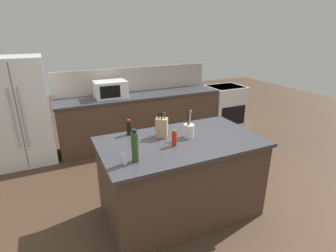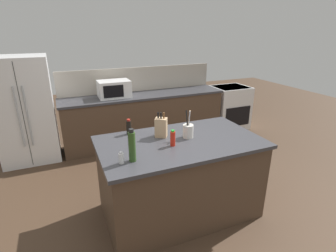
{
  "view_description": "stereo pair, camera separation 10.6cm",
  "coord_description": "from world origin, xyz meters",
  "views": [
    {
      "loc": [
        -1.26,
        -2.34,
        2.11
      ],
      "look_at": [
        0.0,
        0.35,
        0.99
      ],
      "focal_mm": 28.0,
      "sensor_mm": 36.0,
      "label": 1
    },
    {
      "loc": [
        -1.16,
        -2.38,
        2.11
      ],
      "look_at": [
        0.0,
        0.35,
        0.99
      ],
      "focal_mm": 28.0,
      "sensor_mm": 36.0,
      "label": 2
    }
  ],
  "objects": [
    {
      "name": "olive_oil_bottle",
      "position": [
        -0.61,
        -0.25,
        1.09
      ],
      "size": [
        0.07,
        0.07,
        0.32
      ],
      "color": "#2D4C1E",
      "rests_on": "kitchen_island"
    },
    {
      "name": "utensil_crock",
      "position": [
        0.12,
        0.05,
        1.02
      ],
      "size": [
        0.12,
        0.12,
        0.32
      ],
      "color": "beige",
      "rests_on": "kitchen_island"
    },
    {
      "name": "back_counter_run",
      "position": [
        0.3,
        2.2,
        0.47
      ],
      "size": [
        3.06,
        0.66,
        0.94
      ],
      "color": "#4C3828",
      "rests_on": "ground_plane"
    },
    {
      "name": "refrigerator",
      "position": [
        -1.7,
        2.25,
        0.86
      ],
      "size": [
        0.86,
        0.75,
        1.71
      ],
      "color": "white",
      "rests_on": "ground_plane"
    },
    {
      "name": "wall_backsplash",
      "position": [
        0.3,
        2.52,
        1.17
      ],
      "size": [
        3.02,
        0.03,
        0.46
      ],
      "primitive_type": "cube",
      "color": "#B2A899",
      "rests_on": "back_counter_run"
    },
    {
      "name": "soy_sauce_bottle",
      "position": [
        -0.47,
        0.41,
        1.03
      ],
      "size": [
        0.06,
        0.06,
        0.18
      ],
      "color": "black",
      "rests_on": "kitchen_island"
    },
    {
      "name": "salt_shaker",
      "position": [
        -0.72,
        -0.26,
        0.99
      ],
      "size": [
        0.05,
        0.05,
        0.12
      ],
      "color": "silver",
      "rests_on": "kitchen_island"
    },
    {
      "name": "knife_block",
      "position": [
        -0.15,
        0.19,
        1.05
      ],
      "size": [
        0.16,
        0.15,
        0.29
      ],
      "rotation": [
        0.0,
        0.0,
        -0.58
      ],
      "color": "tan",
      "rests_on": "kitchen_island"
    },
    {
      "name": "microwave",
      "position": [
        -0.25,
        2.2,
        1.09
      ],
      "size": [
        0.55,
        0.39,
        0.3
      ],
      "color": "white",
      "rests_on": "back_counter_run"
    },
    {
      "name": "ground_plane",
      "position": [
        0.0,
        0.0,
        0.0
      ],
      "size": [
        14.0,
        14.0,
        0.0
      ],
      "primitive_type": "plane",
      "color": "#473323"
    },
    {
      "name": "hot_sauce_bottle",
      "position": [
        -0.13,
        -0.09,
        1.02
      ],
      "size": [
        0.05,
        0.05,
        0.18
      ],
      "color": "red",
      "rests_on": "kitchen_island"
    },
    {
      "name": "range_oven",
      "position": [
        2.25,
        2.2,
        0.47
      ],
      "size": [
        0.76,
        0.65,
        0.92
      ],
      "color": "white",
      "rests_on": "ground_plane"
    },
    {
      "name": "kitchen_island",
      "position": [
        0.0,
        0.0,
        0.47
      ],
      "size": [
        1.79,
        1.03,
        0.94
      ],
      "color": "#4C3828",
      "rests_on": "ground_plane"
    }
  ]
}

